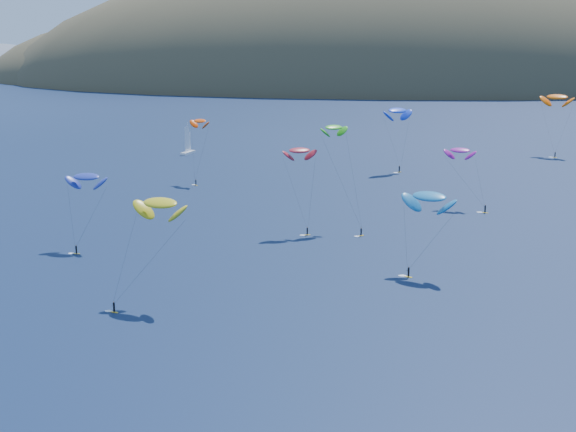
# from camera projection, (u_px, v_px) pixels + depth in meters

# --- Properties ---
(island) EXTENTS (730.00, 300.00, 210.00)m
(island) POSITION_uv_depth(u_px,v_px,m) (410.00, 96.00, 620.35)
(island) COLOR #3D3526
(island) RESTS_ON ground
(sailboat) EXTENTS (9.24, 8.08, 11.07)m
(sailboat) POSITION_uv_depth(u_px,v_px,m) (188.00, 151.00, 281.73)
(sailboat) COLOR white
(sailboat) RESTS_ON ground
(kitesurfer_1) EXTENTS (7.64, 10.61, 19.50)m
(kitesurfer_1) POSITION_uv_depth(u_px,v_px,m) (200.00, 121.00, 229.96)
(kitesurfer_1) COLOR yellow
(kitesurfer_1) RESTS_ON ground
(kitesurfer_2) EXTENTS (12.12, 12.28, 19.01)m
(kitesurfer_2) POSITION_uv_depth(u_px,v_px,m) (160.00, 203.00, 131.52)
(kitesurfer_2) COLOR yellow
(kitesurfer_2) RESTS_ON ground
(kitesurfer_3) EXTENTS (10.91, 13.98, 24.19)m
(kitesurfer_3) POSITION_uv_depth(u_px,v_px,m) (334.00, 128.00, 178.95)
(kitesurfer_3) COLOR yellow
(kitesurfer_3) RESTS_ON ground
(kitesurfer_4) EXTENTS (11.22, 10.53, 21.54)m
(kitesurfer_4) POSITION_uv_depth(u_px,v_px,m) (398.00, 110.00, 247.27)
(kitesurfer_4) COLOR yellow
(kitesurfer_4) RESTS_ON ground
(kitesurfer_5) EXTENTS (11.20, 9.78, 16.99)m
(kitesurfer_5) POSITION_uv_depth(u_px,v_px,m) (429.00, 197.00, 146.60)
(kitesurfer_5) COLOR yellow
(kitesurfer_5) RESTS_ON ground
(kitesurfer_6) EXTENTS (10.71, 11.41, 16.17)m
(kitesurfer_6) POSITION_uv_depth(u_px,v_px,m) (460.00, 150.00, 199.87)
(kitesurfer_6) COLOR yellow
(kitesurfer_6) RESTS_ON ground
(kitesurfer_9) EXTENTS (8.02, 7.95, 19.93)m
(kitesurfer_9) POSITION_uv_depth(u_px,v_px,m) (300.00, 151.00, 175.03)
(kitesurfer_9) COLOR yellow
(kitesurfer_9) RESTS_ON ground
(kitesurfer_10) EXTENTS (8.91, 9.98, 16.76)m
(kitesurfer_10) POSITION_uv_depth(u_px,v_px,m) (86.00, 177.00, 164.09)
(kitesurfer_10) COLOR yellow
(kitesurfer_10) RESTS_ON ground
(kitesurfer_11) EXTENTS (12.29, 14.56, 23.03)m
(kitesurfer_11) POSITION_uv_depth(u_px,v_px,m) (557.00, 97.00, 277.62)
(kitesurfer_11) COLOR yellow
(kitesurfer_11) RESTS_ON ground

